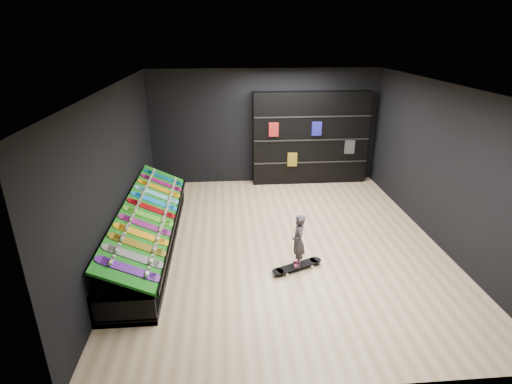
{
  "coord_description": "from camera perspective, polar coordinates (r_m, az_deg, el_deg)",
  "views": [
    {
      "loc": [
        -1.08,
        -6.86,
        3.88
      ],
      "look_at": [
        -0.5,
        0.2,
        1.0
      ],
      "focal_mm": 28.0,
      "sensor_mm": 36.0,
      "label": 1
    }
  ],
  "objects": [
    {
      "name": "display_board_2",
      "position": [
        6.61,
        -16.51,
        -7.24
      ],
      "size": [
        0.93,
        0.22,
        0.5
      ],
      "primitive_type": null,
      "rotation": [
        0.0,
        0.44,
        0.0
      ],
      "color": "yellow",
      "rests_on": "turf_ramp"
    },
    {
      "name": "display_board_5",
      "position": [
        7.52,
        -15.06,
        -3.38
      ],
      "size": [
        0.93,
        0.22,
        0.5
      ],
      "primitive_type": null,
      "rotation": [
        0.0,
        0.44,
        0.0
      ],
      "color": "green",
      "rests_on": "turf_ramp"
    },
    {
      "name": "wall_left",
      "position": [
        7.51,
        -19.27,
        2.37
      ],
      "size": [
        0.02,
        7.0,
        3.0
      ],
      "primitive_type": "cube",
      "color": "black",
      "rests_on": "ground"
    },
    {
      "name": "display_rack",
      "position": [
        7.9,
        -14.96,
        -6.06
      ],
      "size": [
        0.9,
        4.5,
        0.5
      ],
      "primitive_type": null,
      "color": "black",
      "rests_on": "ground"
    },
    {
      "name": "display_board_10",
      "position": [
        9.09,
        -13.31,
        1.29
      ],
      "size": [
        0.93,
        0.22,
        0.5
      ],
      "primitive_type": null,
      "rotation": [
        0.0,
        0.44,
        0.0
      ],
      "color": "#E5198C",
      "rests_on": "turf_ramp"
    },
    {
      "name": "wall_back",
      "position": [
        10.68,
        1.23,
        9.25
      ],
      "size": [
        6.0,
        0.02,
        3.0
      ],
      "primitive_type": "cube",
      "color": "black",
      "rests_on": "ground"
    },
    {
      "name": "display_board_1",
      "position": [
        6.32,
        -17.09,
        -8.76
      ],
      "size": [
        0.93,
        0.22,
        0.5
      ],
      "primitive_type": null,
      "rotation": [
        0.0,
        0.44,
        0.0
      ],
      "color": "black",
      "rests_on": "turf_ramp"
    },
    {
      "name": "back_shelving",
      "position": [
        10.77,
        7.78,
        7.62
      ],
      "size": [
        3.05,
        0.36,
        2.44
      ],
      "primitive_type": "cube",
      "color": "black",
      "rests_on": "ground"
    },
    {
      "name": "turf_ramp",
      "position": [
        7.69,
        -14.92,
        -3.02
      ],
      "size": [
        0.92,
        4.5,
        0.46
      ],
      "primitive_type": "cube",
      "rotation": [
        0.0,
        0.44,
        0.0
      ],
      "color": "#0E5A0E",
      "rests_on": "display_rack"
    },
    {
      "name": "wall_right",
      "position": [
        8.33,
        24.93,
        3.42
      ],
      "size": [
        0.02,
        7.0,
        3.0
      ],
      "primitive_type": "cube",
      "color": "black",
      "rests_on": "ground"
    },
    {
      "name": "display_board_11",
      "position": [
        9.41,
        -13.03,
        2.04
      ],
      "size": [
        0.93,
        0.22,
        0.5
      ],
      "primitive_type": null,
      "rotation": [
        0.0,
        0.44,
        0.0
      ],
      "color": "#0C8C99",
      "rests_on": "turf_ramp"
    },
    {
      "name": "display_board_0",
      "position": [
        6.03,
        -17.73,
        -10.43
      ],
      "size": [
        0.93,
        0.22,
        0.5
      ],
      "primitive_type": null,
      "rotation": [
        0.0,
        0.44,
        0.0
      ],
      "color": "purple",
      "rests_on": "turf_ramp"
    },
    {
      "name": "display_board_3",
      "position": [
        6.91,
        -15.98,
        -5.84
      ],
      "size": [
        0.93,
        0.22,
        0.5
      ],
      "primitive_type": null,
      "rotation": [
        0.0,
        0.44,
        0.0
      ],
      "color": "orange",
      "rests_on": "turf_ramp"
    },
    {
      "name": "floor_skateboard",
      "position": [
        7.11,
        5.89,
        -10.66
      ],
      "size": [
        0.99,
        0.59,
        0.09
      ],
      "primitive_type": null,
      "rotation": [
        0.0,
        0.0,
        0.41
      ],
      "color": "black",
      "rests_on": "ground"
    },
    {
      "name": "display_board_6",
      "position": [
        7.83,
        -14.65,
        -2.3
      ],
      "size": [
        0.93,
        0.22,
        0.5
      ],
      "primitive_type": null,
      "rotation": [
        0.0,
        0.44,
        0.0
      ],
      "color": "red",
      "rests_on": "turf_ramp"
    },
    {
      "name": "display_board_9",
      "position": [
        8.77,
        -13.61,
        0.49
      ],
      "size": [
        0.93,
        0.22,
        0.5
      ],
      "primitive_type": null,
      "rotation": [
        0.0,
        0.44,
        0.0
      ],
      "color": "yellow",
      "rests_on": "turf_ramp"
    },
    {
      "name": "child",
      "position": [
        6.94,
        6.0,
        -8.35
      ],
      "size": [
        0.16,
        0.22,
        0.57
      ],
      "primitive_type": "imported",
      "rotation": [
        0.0,
        0.0,
        -1.62
      ],
      "color": "black",
      "rests_on": "floor_skateboard"
    },
    {
      "name": "wall_front",
      "position": [
        4.26,
        11.14,
        -12.36
      ],
      "size": [
        6.0,
        0.02,
        3.0
      ],
      "primitive_type": "cube",
      "color": "black",
      "rests_on": "ground"
    },
    {
      "name": "display_board_7",
      "position": [
        8.14,
        -14.28,
        -1.3
      ],
      "size": [
        0.93,
        0.22,
        0.5
      ],
      "primitive_type": null,
      "rotation": [
        0.0,
        0.44,
        0.0
      ],
      "color": "blue",
      "rests_on": "turf_ramp"
    },
    {
      "name": "display_board_4",
      "position": [
        7.21,
        -15.5,
        -4.56
      ],
      "size": [
        0.93,
        0.22,
        0.5
      ],
      "primitive_type": null,
      "rotation": [
        0.0,
        0.44,
        0.0
      ],
      "color": "#2626BF",
      "rests_on": "turf_ramp"
    },
    {
      "name": "display_board_8",
      "position": [
        8.45,
        -13.93,
        -0.37
      ],
      "size": [
        0.93,
        0.22,
        0.5
      ],
      "primitive_type": null,
      "rotation": [
        0.0,
        0.44,
        0.0
      ],
      "color": "#0CB2E5",
      "rests_on": "turf_ramp"
    },
    {
      "name": "ceiling",
      "position": [
        7.0,
        4.36,
        14.85
      ],
      "size": [
        6.0,
        7.0,
        0.01
      ],
      "primitive_type": "cube",
      "color": "white",
      "rests_on": "ground"
    },
    {
      "name": "floor",
      "position": [
        7.95,
        3.74,
        -7.12
      ],
      "size": [
        6.0,
        7.0,
        0.01
      ],
      "primitive_type": "cube",
      "color": "tan",
      "rests_on": "ground"
    }
  ]
}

